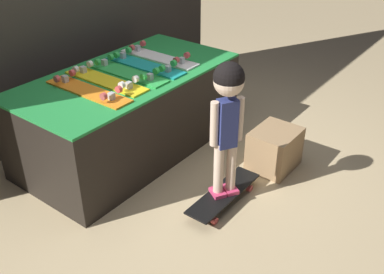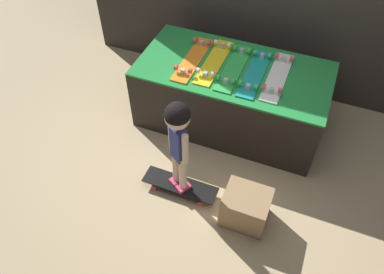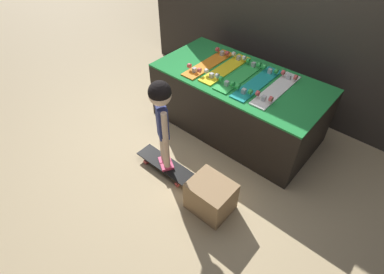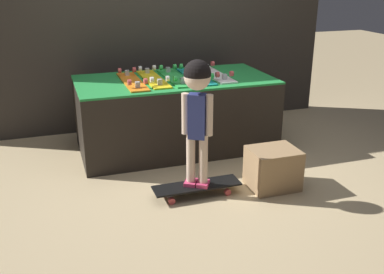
% 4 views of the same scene
% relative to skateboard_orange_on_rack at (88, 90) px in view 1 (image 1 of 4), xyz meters
% --- Properties ---
extents(ground_plane, '(16.00, 16.00, 0.00)m').
position_rel_skateboard_orange_on_rack_xyz_m(ground_plane, '(0.43, -0.62, -0.74)').
color(ground_plane, tan).
extents(display_rack, '(1.92, 0.97, 0.72)m').
position_rel_skateboard_orange_on_rack_xyz_m(display_rack, '(0.43, 0.03, -0.38)').
color(display_rack, black).
rests_on(display_rack, ground_plane).
extents(skateboard_orange_on_rack, '(0.18, 0.78, 0.09)m').
position_rel_skateboard_orange_on_rack_xyz_m(skateboard_orange_on_rack, '(0.00, 0.00, 0.00)').
color(skateboard_orange_on_rack, orange).
rests_on(skateboard_orange_on_rack, display_rack).
extents(skateboard_yellow_on_rack, '(0.18, 0.78, 0.09)m').
position_rel_skateboard_orange_on_rack_xyz_m(skateboard_yellow_on_rack, '(0.21, 0.04, 0.00)').
color(skateboard_yellow_on_rack, yellow).
rests_on(skateboard_yellow_on_rack, display_rack).
extents(skateboard_green_on_rack, '(0.18, 0.78, 0.09)m').
position_rel_skateboard_orange_on_rack_xyz_m(skateboard_green_on_rack, '(0.43, 0.02, 0.00)').
color(skateboard_green_on_rack, green).
rests_on(skateboard_green_on_rack, display_rack).
extents(skateboard_teal_on_rack, '(0.18, 0.78, 0.09)m').
position_rel_skateboard_orange_on_rack_xyz_m(skateboard_teal_on_rack, '(0.64, 0.01, 0.00)').
color(skateboard_teal_on_rack, teal).
rests_on(skateboard_teal_on_rack, display_rack).
extents(skateboard_white_on_rack, '(0.18, 0.78, 0.09)m').
position_rel_skateboard_orange_on_rack_xyz_m(skateboard_white_on_rack, '(0.86, 0.04, 0.00)').
color(skateboard_white_on_rack, white).
rests_on(skateboard_white_on_rack, display_rack).
extents(skateboard_on_floor, '(0.72, 0.20, 0.09)m').
position_rel_skateboard_orange_on_rack_xyz_m(skateboard_on_floor, '(0.29, -1.05, -0.66)').
color(skateboard_on_floor, black).
rests_on(skateboard_on_floor, ground_plane).
extents(child, '(0.23, 0.21, 1.02)m').
position_rel_skateboard_orange_on_rack_xyz_m(child, '(0.29, -1.05, 0.07)').
color(child, '#E03D6B').
rests_on(child, skateboard_on_floor).
extents(storage_box, '(0.40, 0.33, 0.34)m').
position_rel_skateboard_orange_on_rack_xyz_m(storage_box, '(0.94, -1.11, -0.57)').
color(storage_box, '#A37F56').
rests_on(storage_box, ground_plane).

